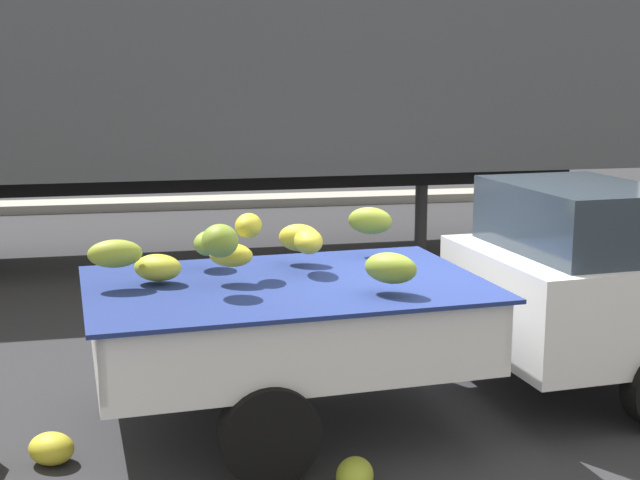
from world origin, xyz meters
name	(u,v)px	position (x,y,z in m)	size (l,w,h in m)	color
ground	(459,401)	(0.00, 0.00, 0.00)	(220.00, 220.00, 0.00)	#28282B
curb_strip	(274,200)	(0.00, 10.46, 0.08)	(80.00, 0.80, 0.16)	gray
pickup_truck	(530,290)	(0.54, -0.03, 0.88)	(5.10, 2.26, 1.70)	white
semi_trailer	(183,72)	(-1.85, 5.74, 2.54)	(12.07, 2.93, 3.95)	#4C5156
fallen_banana_bunch_near_tailgate	(51,449)	(-3.04, -0.56, 0.11)	(0.31, 0.26, 0.21)	gold
fallen_banana_bunch_by_wheel	(355,476)	(-1.15, -1.31, 0.10)	(0.37, 0.23, 0.19)	olive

